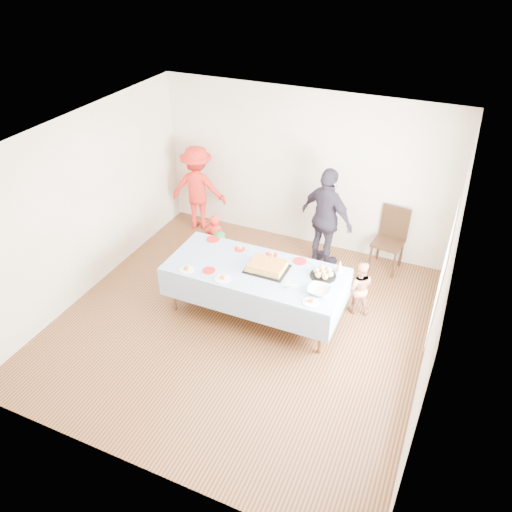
% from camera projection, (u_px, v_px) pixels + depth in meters
% --- Properties ---
extents(ground, '(5.00, 5.00, 0.00)m').
position_uv_depth(ground, '(241.00, 323.00, 7.16)').
color(ground, '#452213').
rests_on(ground, ground).
extents(room_walls, '(5.04, 5.04, 2.72)m').
position_uv_depth(room_walls, '(243.00, 215.00, 6.16)').
color(room_walls, beige).
rests_on(room_walls, ground).
extents(party_table, '(2.50, 1.10, 0.78)m').
position_uv_depth(party_table, '(255.00, 272.00, 6.96)').
color(party_table, brown).
rests_on(party_table, ground).
extents(birthday_cake, '(0.57, 0.44, 0.10)m').
position_uv_depth(birthday_cake, '(267.00, 267.00, 6.89)').
color(birthday_cake, black).
rests_on(birthday_cake, party_table).
extents(rolls_tray, '(0.36, 0.36, 0.11)m').
position_uv_depth(rolls_tray, '(323.00, 273.00, 6.76)').
color(rolls_tray, black).
rests_on(rolls_tray, party_table).
extents(punch_bowl, '(0.30, 0.30, 0.07)m').
position_uv_depth(punch_bowl, '(319.00, 290.00, 6.46)').
color(punch_bowl, silver).
rests_on(punch_bowl, party_table).
extents(party_hat, '(0.11, 0.11, 0.18)m').
position_uv_depth(party_hat, '(340.00, 266.00, 6.82)').
color(party_hat, white).
rests_on(party_hat, party_table).
extents(fork_pile, '(0.24, 0.18, 0.07)m').
position_uv_depth(fork_pile, '(291.00, 285.00, 6.57)').
color(fork_pile, white).
rests_on(fork_pile, party_table).
extents(plate_red_far_a, '(0.20, 0.20, 0.01)m').
position_uv_depth(plate_red_far_a, '(213.00, 239.00, 7.56)').
color(plate_red_far_a, red).
rests_on(plate_red_far_a, party_table).
extents(plate_red_far_b, '(0.16, 0.16, 0.01)m').
position_uv_depth(plate_red_far_b, '(240.00, 249.00, 7.34)').
color(plate_red_far_b, red).
rests_on(plate_red_far_b, party_table).
extents(plate_red_far_c, '(0.18, 0.18, 0.01)m').
position_uv_depth(plate_red_far_c, '(271.00, 255.00, 7.20)').
color(plate_red_far_c, red).
rests_on(plate_red_far_c, party_table).
extents(plate_red_far_d, '(0.19, 0.19, 0.01)m').
position_uv_depth(plate_red_far_d, '(300.00, 261.00, 7.08)').
color(plate_red_far_d, red).
rests_on(plate_red_far_d, party_table).
extents(plate_red_near, '(0.18, 0.18, 0.01)m').
position_uv_depth(plate_red_near, '(209.00, 270.00, 6.89)').
color(plate_red_near, red).
rests_on(plate_red_near, party_table).
extents(plate_white_left, '(0.20, 0.20, 0.01)m').
position_uv_depth(plate_white_left, '(187.00, 270.00, 6.90)').
color(plate_white_left, white).
rests_on(plate_white_left, party_table).
extents(plate_white_mid, '(0.22, 0.22, 0.01)m').
position_uv_depth(plate_white_mid, '(223.00, 279.00, 6.72)').
color(plate_white_mid, white).
rests_on(plate_white_mid, party_table).
extents(plate_white_right, '(0.21, 0.21, 0.01)m').
position_uv_depth(plate_white_right, '(311.00, 302.00, 6.31)').
color(plate_white_right, white).
rests_on(plate_white_right, party_table).
extents(dining_chair, '(0.51, 0.51, 1.05)m').
position_uv_depth(dining_chair, '(391.00, 235.00, 8.04)').
color(dining_chair, black).
rests_on(dining_chair, ground).
extents(toddler_left, '(0.38, 0.30, 0.92)m').
position_uv_depth(toddler_left, '(215.00, 240.00, 8.16)').
color(toddler_left, red).
rests_on(toddler_left, ground).
extents(toddler_mid, '(0.46, 0.35, 0.83)m').
position_uv_depth(toddler_mid, '(220.00, 255.00, 7.88)').
color(toddler_mid, '#226627').
rests_on(toddler_mid, ground).
extents(toddler_right, '(0.48, 0.42, 0.85)m').
position_uv_depth(toddler_right, '(359.00, 287.00, 7.16)').
color(toddler_right, tan).
rests_on(toddler_right, ground).
extents(adult_left, '(1.11, 0.77, 1.57)m').
position_uv_depth(adult_left, '(198.00, 188.00, 9.03)').
color(adult_left, red).
rests_on(adult_left, ground).
extents(adult_right, '(1.08, 0.79, 1.71)m').
position_uv_depth(adult_right, '(326.00, 219.00, 7.95)').
color(adult_right, '#2C2533').
rests_on(adult_right, ground).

